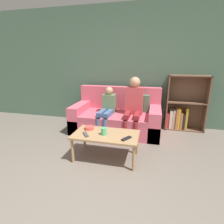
{
  "coord_description": "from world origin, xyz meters",
  "views": [
    {
      "loc": [
        0.65,
        -1.24,
        1.44
      ],
      "look_at": [
        -0.04,
        1.6,
        0.58
      ],
      "focal_mm": 28.0,
      "sensor_mm": 36.0,
      "label": 1
    }
  ],
  "objects_px": {
    "coffee_table": "(106,136)",
    "tv_remote_0": "(86,134)",
    "person_child": "(107,108)",
    "person_adult": "(134,103)",
    "tv_remote_1": "(126,138)",
    "cup_near": "(104,131)",
    "snack_bowl": "(89,128)",
    "couch": "(117,117)",
    "bookshelf": "(182,109)"
  },
  "relations": [
    {
      "from": "coffee_table",
      "to": "tv_remote_0",
      "type": "bearing_deg",
      "value": -157.49
    },
    {
      "from": "person_child",
      "to": "person_adult",
      "type": "bearing_deg",
      "value": 7.69
    },
    {
      "from": "person_child",
      "to": "tv_remote_1",
      "type": "relative_size",
      "value": 5.48
    },
    {
      "from": "person_adult",
      "to": "tv_remote_0",
      "type": "distance_m",
      "value": 1.31
    },
    {
      "from": "person_child",
      "to": "tv_remote_1",
      "type": "bearing_deg",
      "value": -59.61
    },
    {
      "from": "cup_near",
      "to": "person_child",
      "type": "bearing_deg",
      "value": 102.45
    },
    {
      "from": "tv_remote_0",
      "to": "tv_remote_1",
      "type": "xyz_separation_m",
      "value": [
        0.6,
        0.0,
        0.0
      ]
    },
    {
      "from": "person_adult",
      "to": "snack_bowl",
      "type": "distance_m",
      "value": 1.13
    },
    {
      "from": "snack_bowl",
      "to": "person_child",
      "type": "bearing_deg",
      "value": 86.77
    },
    {
      "from": "couch",
      "to": "person_child",
      "type": "xyz_separation_m",
      "value": [
        -0.18,
        -0.14,
        0.23
      ]
    },
    {
      "from": "couch",
      "to": "coffee_table",
      "type": "xyz_separation_m",
      "value": [
        0.08,
        -1.15,
        0.08
      ]
    },
    {
      "from": "snack_bowl",
      "to": "cup_near",
      "type": "bearing_deg",
      "value": -27.57
    },
    {
      "from": "bookshelf",
      "to": "tv_remote_0",
      "type": "bearing_deg",
      "value": -132.5
    },
    {
      "from": "cup_near",
      "to": "tv_remote_1",
      "type": "relative_size",
      "value": 0.63
    },
    {
      "from": "person_adult",
      "to": "tv_remote_0",
      "type": "height_order",
      "value": "person_adult"
    },
    {
      "from": "couch",
      "to": "tv_remote_0",
      "type": "xyz_separation_m",
      "value": [
        -0.2,
        -1.26,
        0.13
      ]
    },
    {
      "from": "cup_near",
      "to": "tv_remote_0",
      "type": "bearing_deg",
      "value": -163.18
    },
    {
      "from": "tv_remote_0",
      "to": "tv_remote_1",
      "type": "bearing_deg",
      "value": -36.1
    },
    {
      "from": "snack_bowl",
      "to": "coffee_table",
      "type": "bearing_deg",
      "value": -19.73
    },
    {
      "from": "bookshelf",
      "to": "cup_near",
      "type": "bearing_deg",
      "value": -128.75
    },
    {
      "from": "cup_near",
      "to": "tv_remote_1",
      "type": "xyz_separation_m",
      "value": [
        0.34,
        -0.07,
        -0.04
      ]
    },
    {
      "from": "person_adult",
      "to": "tv_remote_0",
      "type": "relative_size",
      "value": 6.9
    },
    {
      "from": "coffee_table",
      "to": "person_child",
      "type": "distance_m",
      "value": 1.05
    },
    {
      "from": "couch",
      "to": "bookshelf",
      "type": "height_order",
      "value": "bookshelf"
    },
    {
      "from": "person_adult",
      "to": "tv_remote_1",
      "type": "xyz_separation_m",
      "value": [
        0.05,
        -1.16,
        -0.24
      ]
    },
    {
      "from": "person_child",
      "to": "coffee_table",
      "type": "bearing_deg",
      "value": -72.65
    },
    {
      "from": "couch",
      "to": "snack_bowl",
      "type": "distance_m",
      "value": 1.07
    },
    {
      "from": "cup_near",
      "to": "tv_remote_0",
      "type": "xyz_separation_m",
      "value": [
        -0.25,
        -0.08,
        -0.04
      ]
    },
    {
      "from": "tv_remote_0",
      "to": "snack_bowl",
      "type": "relative_size",
      "value": 1.1
    },
    {
      "from": "coffee_table",
      "to": "tv_remote_1",
      "type": "xyz_separation_m",
      "value": [
        0.32,
        -0.11,
        0.05
      ]
    },
    {
      "from": "tv_remote_0",
      "to": "snack_bowl",
      "type": "bearing_deg",
      "value": 61.46
    },
    {
      "from": "tv_remote_0",
      "to": "couch",
      "type": "bearing_deg",
      "value": 44.8
    },
    {
      "from": "coffee_table",
      "to": "person_child",
      "type": "height_order",
      "value": "person_child"
    },
    {
      "from": "coffee_table",
      "to": "tv_remote_1",
      "type": "bearing_deg",
      "value": -19.17
    },
    {
      "from": "coffee_table",
      "to": "cup_near",
      "type": "height_order",
      "value": "cup_near"
    },
    {
      "from": "snack_bowl",
      "to": "bookshelf",
      "type": "bearing_deg",
      "value": 42.85
    },
    {
      "from": "coffee_table",
      "to": "snack_bowl",
      "type": "distance_m",
      "value": 0.33
    },
    {
      "from": "person_child",
      "to": "tv_remote_0",
      "type": "distance_m",
      "value": 1.13
    },
    {
      "from": "coffee_table",
      "to": "cup_near",
      "type": "relative_size",
      "value": 9.12
    },
    {
      "from": "person_child",
      "to": "tv_remote_0",
      "type": "xyz_separation_m",
      "value": [
        -0.02,
        -1.12,
        -0.11
      ]
    },
    {
      "from": "bookshelf",
      "to": "tv_remote_0",
      "type": "xyz_separation_m",
      "value": [
        -1.54,
        -1.68,
        -0.04
      ]
    },
    {
      "from": "bookshelf",
      "to": "cup_near",
      "type": "relative_size",
      "value": 10.98
    },
    {
      "from": "couch",
      "to": "tv_remote_0",
      "type": "bearing_deg",
      "value": -98.9
    },
    {
      "from": "tv_remote_1",
      "to": "snack_bowl",
      "type": "distance_m",
      "value": 0.66
    },
    {
      "from": "bookshelf",
      "to": "person_adult",
      "type": "bearing_deg",
      "value": -152.63
    },
    {
      "from": "couch",
      "to": "bookshelf",
      "type": "distance_m",
      "value": 1.41
    },
    {
      "from": "cup_near",
      "to": "tv_remote_0",
      "type": "relative_size",
      "value": 0.64
    },
    {
      "from": "couch",
      "to": "snack_bowl",
      "type": "height_order",
      "value": "couch"
    },
    {
      "from": "couch",
      "to": "cup_near",
      "type": "xyz_separation_m",
      "value": [
        0.05,
        -1.19,
        0.17
      ]
    },
    {
      "from": "person_child",
      "to": "snack_bowl",
      "type": "relative_size",
      "value": 6.19
    }
  ]
}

